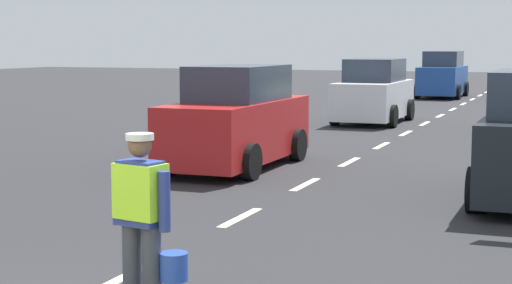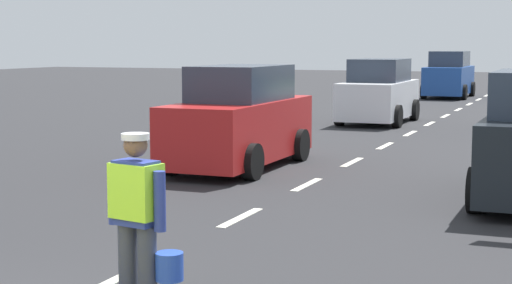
% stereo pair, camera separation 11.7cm
% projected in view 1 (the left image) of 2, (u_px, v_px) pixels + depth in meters
% --- Properties ---
extents(ground_plane, '(96.00, 96.00, 0.00)m').
position_uv_depth(ground_plane, '(426.00, 123.00, 26.02)').
color(ground_plane, '#28282B').
extents(lane_center_line, '(0.14, 46.40, 0.01)m').
position_uv_depth(lane_center_line, '(447.00, 112.00, 29.91)').
color(lane_center_line, silver).
rests_on(lane_center_line, ground).
extents(road_worker, '(0.77, 0.37, 1.67)m').
position_uv_depth(road_worker, '(144.00, 213.00, 7.63)').
color(road_worker, '#383D4C').
rests_on(road_worker, ground).
extents(car_oncoming_second, '(1.98, 4.17, 2.00)m').
position_uv_depth(car_oncoming_second, '(374.00, 93.00, 26.02)').
color(car_oncoming_second, silver).
rests_on(car_oncoming_second, ground).
extents(car_oncoming_third, '(2.00, 4.29, 2.12)m').
position_uv_depth(car_oncoming_third, '(443.00, 76.00, 38.22)').
color(car_oncoming_third, '#1E4799').
rests_on(car_oncoming_third, ground).
extents(car_oncoming_lead, '(1.88, 4.36, 2.04)m').
position_uv_depth(car_oncoming_lead, '(237.00, 120.00, 16.61)').
color(car_oncoming_lead, red).
rests_on(car_oncoming_lead, ground).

